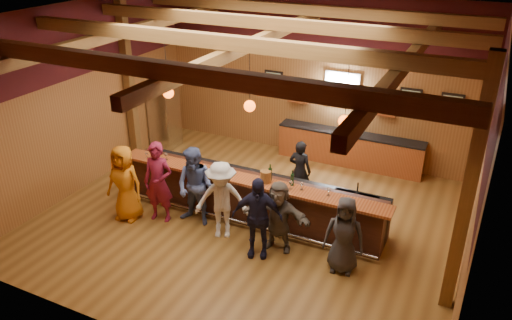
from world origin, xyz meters
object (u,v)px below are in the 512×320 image
object	(u,v)px
stainless_fridge	(165,118)
customer_orange	(125,183)
customer_white	(222,200)
bartender	(300,171)
customer_denim	(195,187)
back_bar_cabinet	(349,149)
customer_dark	(344,235)
bottle_a	(270,174)
customer_redvest	(158,182)
bar_counter	(254,196)
ice_bucket	(266,176)
customer_brown	(278,216)
customer_navy	(257,217)

from	to	relation	value
stainless_fridge	customer_orange	bearing A→B (deg)	-67.20
customer_white	bartender	bearing A→B (deg)	45.23
bartender	customer_denim	bearing A→B (deg)	50.87
customer_white	back_bar_cabinet	bearing A→B (deg)	50.14
stainless_fridge	customer_dark	bearing A→B (deg)	-28.10
back_bar_cabinet	bottle_a	bearing A→B (deg)	-100.80
customer_redvest	customer_denim	xyz separation A→B (m)	(0.81, 0.22, -0.03)
bar_counter	back_bar_cabinet	size ratio (longest dim) A/B	1.57
customer_orange	back_bar_cabinet	bearing A→B (deg)	48.21
customer_redvest	ice_bucket	distance (m)	2.39
bartender	ice_bucket	distance (m)	1.55
customer_brown	ice_bucket	distance (m)	0.98
bottle_a	customer_redvest	bearing A→B (deg)	-159.75
customer_denim	customer_redvest	bearing A→B (deg)	-163.01
customer_orange	customer_dark	distance (m)	4.94
customer_dark	bottle_a	world-z (taller)	customer_dark
customer_denim	customer_white	xyz separation A→B (m)	(0.77, -0.21, -0.04)
bartender	bottle_a	world-z (taller)	bartender
back_bar_cabinet	bottle_a	xyz separation A→B (m)	(-0.71, -3.74, 0.78)
bar_counter	ice_bucket	distance (m)	0.88
back_bar_cabinet	bottle_a	distance (m)	3.89
customer_redvest	bartender	bearing A→B (deg)	31.84
customer_dark	ice_bucket	world-z (taller)	customer_dark
stainless_fridge	customer_redvest	size ratio (longest dim) A/B	0.96
bottle_a	customer_denim	bearing A→B (deg)	-157.12
customer_navy	bartender	distance (m)	2.47
bar_counter	customer_denim	bearing A→B (deg)	-141.98
back_bar_cabinet	ice_bucket	world-z (taller)	ice_bucket
ice_bucket	customer_white	bearing A→B (deg)	-132.81
ice_bucket	back_bar_cabinet	bearing A→B (deg)	78.77
customer_dark	bartender	distance (m)	2.81
customer_orange	customer_denim	world-z (taller)	customer_denim
bar_counter	customer_brown	xyz separation A→B (m)	(1.00, -0.92, 0.25)
stainless_fridge	customer_orange	world-z (taller)	stainless_fridge
customer_brown	ice_bucket	size ratio (longest dim) A/B	5.97
back_bar_cabinet	customer_navy	xyz separation A→B (m)	(-0.49, -4.85, 0.39)
customer_orange	bottle_a	size ratio (longest dim) A/B	4.75
customer_orange	ice_bucket	distance (m)	3.15
ice_bucket	customer_navy	bearing A→B (deg)	-74.56
back_bar_cabinet	customer_denim	bearing A→B (deg)	-116.79
customer_orange	bar_counter	bearing A→B (deg)	22.72
back_bar_cabinet	customer_white	world-z (taller)	customer_white
customer_redvest	customer_white	distance (m)	1.58
customer_navy	bartender	size ratio (longest dim) A/B	1.13
ice_bucket	bottle_a	xyz separation A→B (m)	(0.05, 0.11, 0.02)
customer_orange	customer_dark	world-z (taller)	customer_orange
customer_redvest	customer_brown	distance (m)	2.84
back_bar_cabinet	customer_redvest	bearing A→B (deg)	-123.32
back_bar_cabinet	customer_denim	xyz separation A→B (m)	(-2.21, -4.37, 0.43)
customer_orange	customer_denim	distance (m)	1.60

